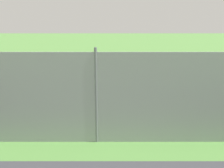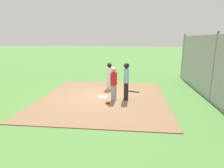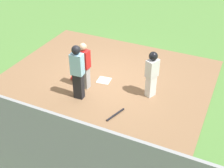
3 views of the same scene
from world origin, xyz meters
The scene contains 8 objects.
ground_plane centered at (0.00, 0.00, 0.00)m, with size 140.00×140.00×0.00m, color #51843D.
dirt_infield centered at (0.00, 0.00, 0.01)m, with size 7.20×6.40×0.03m, color #896647.
home_plate centered at (0.00, 0.00, 0.04)m, with size 0.44×0.44×0.02m, color white.
catcher centered at (-0.41, -0.61, 0.88)m, with size 0.40×0.30×1.63m.
umpire centered at (-0.28, -1.21, 1.01)m, with size 0.39×0.28×1.85m.
runner centered at (1.75, -0.14, 0.92)m, with size 0.39×0.45×1.58m.
baseball_bat centered at (1.16, -1.56, 0.06)m, with size 0.06×0.06×0.75m, color black.
catcher_mask centered at (-1.00, -0.38, 0.09)m, with size 0.24×0.20×0.12m, color red.
Camera 3 is at (3.97, -7.81, 5.72)m, focal length 47.70 mm.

